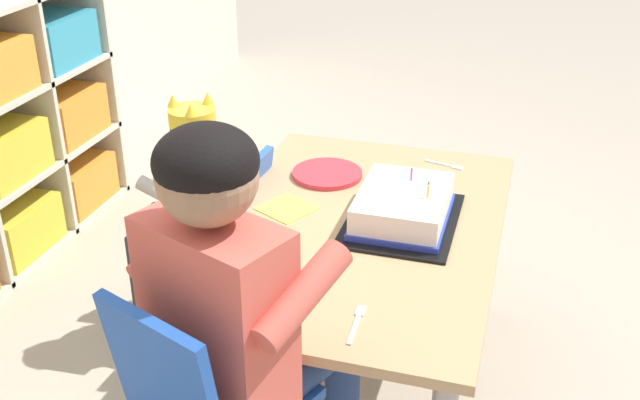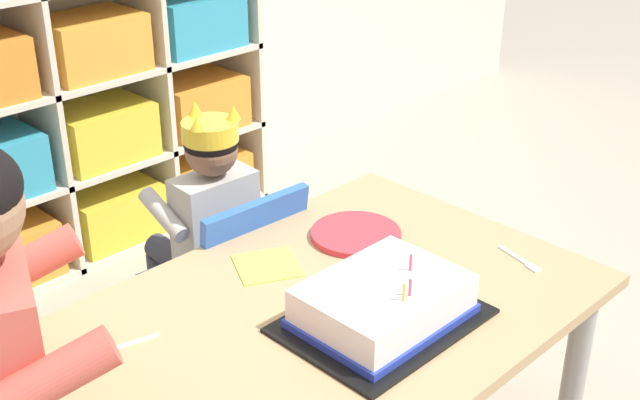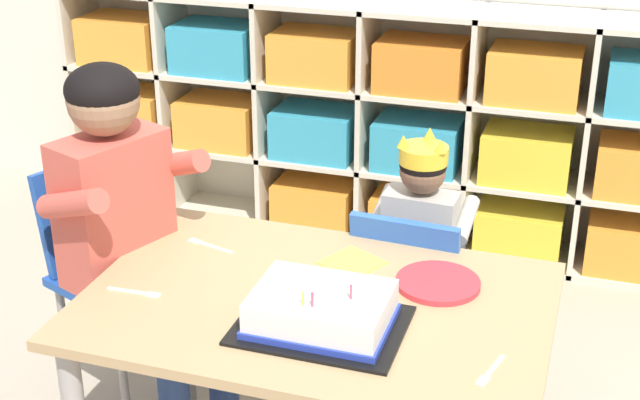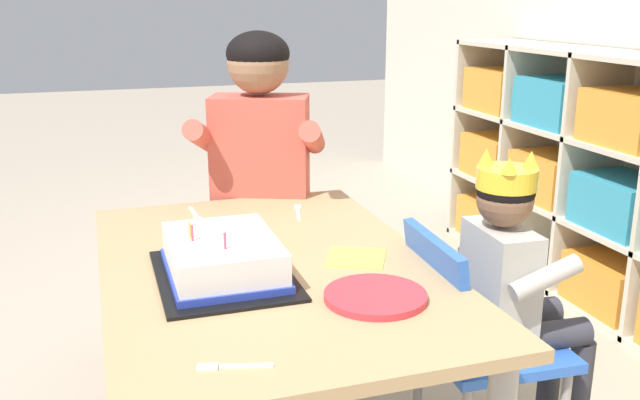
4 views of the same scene
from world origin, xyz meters
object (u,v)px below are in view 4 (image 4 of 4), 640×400
object	(u,v)px
child_with_crown	(515,277)
fork_scattered_mid_table	(195,215)
classroom_chair_adult_side	(264,216)
activity_table	(269,291)
fork_at_table_front_edge	(230,366)
paper_plate_stack	(375,296)
birthday_cake_on_tray	(223,260)
adult_helper_seated	(258,164)
fork_near_cake_tray	(298,211)
classroom_chair_blue	(471,333)

from	to	relation	value
child_with_crown	fork_scattered_mid_table	size ratio (longest dim) A/B	5.70
classroom_chair_adult_side	activity_table	bearing A→B (deg)	-80.94
child_with_crown	fork_at_table_front_edge	xyz separation A→B (m)	(0.30, -0.75, 0.05)
paper_plate_stack	fork_at_table_front_edge	xyz separation A→B (m)	(0.18, -0.34, -0.01)
birthday_cake_on_tray	fork_scattered_mid_table	world-z (taller)	birthday_cake_on_tray
adult_helper_seated	fork_near_cake_tray	distance (m)	0.23
child_with_crown	paper_plate_stack	distance (m)	0.44
child_with_crown	adult_helper_seated	world-z (taller)	adult_helper_seated
classroom_chair_blue	classroom_chair_adult_side	world-z (taller)	classroom_chair_adult_side
birthday_cake_on_tray	classroom_chair_adult_side	bearing A→B (deg)	159.77
birthday_cake_on_tray	fork_at_table_front_edge	bearing A→B (deg)	-9.10
paper_plate_stack	activity_table	bearing A→B (deg)	-149.46
paper_plate_stack	fork_at_table_front_edge	bearing A→B (deg)	-61.95
fork_near_cake_tray	birthday_cake_on_tray	bearing A→B (deg)	-20.15
child_with_crown	classroom_chair_adult_side	world-z (taller)	child_with_crown
fork_at_table_front_edge	fork_scattered_mid_table	distance (m)	0.88
child_with_crown	classroom_chair_blue	bearing A→B (deg)	90.27
child_with_crown	fork_near_cake_tray	distance (m)	0.65
activity_table	child_with_crown	distance (m)	0.59
classroom_chair_adult_side	paper_plate_stack	size ratio (longest dim) A/B	3.47
classroom_chair_adult_side	fork_at_table_front_edge	size ratio (longest dim) A/B	5.78
activity_table	fork_near_cake_tray	bearing A→B (deg)	154.02
classroom_chair_blue	adult_helper_seated	xyz separation A→B (m)	(-0.70, -0.36, 0.29)
classroom_chair_adult_side	fork_near_cake_tray	size ratio (longest dim) A/B	5.07
adult_helper_seated	activity_table	bearing A→B (deg)	-79.09
classroom_chair_blue	fork_at_table_front_edge	xyz separation A→B (m)	(0.31, -0.65, 0.19)
classroom_chair_blue	birthday_cake_on_tray	bearing A→B (deg)	84.13
fork_near_cake_tray	classroom_chair_blue	bearing A→B (deg)	44.13
classroom_chair_blue	birthday_cake_on_tray	world-z (taller)	birthday_cake_on_tray
adult_helper_seated	birthday_cake_on_tray	world-z (taller)	adult_helper_seated
fork_scattered_mid_table	activity_table	bearing A→B (deg)	-168.16
classroom_chair_adult_side	fork_at_table_front_edge	bearing A→B (deg)	-84.70
classroom_chair_blue	paper_plate_stack	xyz separation A→B (m)	(0.13, -0.31, 0.19)
adult_helper_seated	fork_near_cake_tray	size ratio (longest dim) A/B	7.20
fork_near_cake_tray	adult_helper_seated	bearing A→B (deg)	-144.06
classroom_chair_blue	adult_helper_seated	bearing A→B (deg)	29.99
classroom_chair_adult_side	birthday_cake_on_tray	bearing A→B (deg)	-88.53
activity_table	adult_helper_seated	world-z (taller)	adult_helper_seated
activity_table	fork_scattered_mid_table	world-z (taller)	fork_scattered_mid_table
child_with_crown	birthday_cake_on_tray	size ratio (longest dim) A/B	2.08
adult_helper_seated	birthday_cake_on_tray	size ratio (longest dim) A/B	2.71
birthday_cake_on_tray	fork_near_cake_tray	world-z (taller)	birthday_cake_on_tray
activity_table	paper_plate_stack	size ratio (longest dim) A/B	5.32
classroom_chair_adult_side	fork_scattered_mid_table	xyz separation A→B (m)	(0.24, -0.26, 0.10)
fork_near_cake_tray	activity_table	bearing A→B (deg)	-11.00
child_with_crown	fork_near_cake_tray	xyz separation A→B (m)	(-0.52, -0.39, 0.05)
activity_table	classroom_chair_adult_side	bearing A→B (deg)	167.36
fork_at_table_front_edge	fork_scattered_mid_table	bearing A→B (deg)	100.14
child_with_crown	classroom_chair_adult_side	bearing A→B (deg)	30.39
paper_plate_stack	adult_helper_seated	bearing A→B (deg)	-176.46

